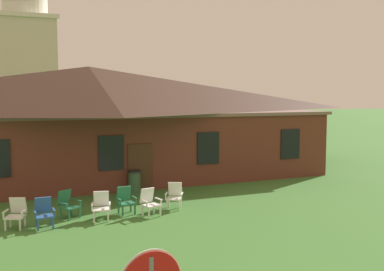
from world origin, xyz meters
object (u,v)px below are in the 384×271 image
at_px(lawn_chair_near_door, 44,212).
at_px(lawn_chair_middle, 101,205).
at_px(lawn_chair_right_end, 125,199).
at_px(trash_bin, 134,182).
at_px(lawn_chair_by_porch, 16,212).
at_px(lawn_chair_under_eave, 175,195).
at_px(lawn_chair_left_end, 68,204).
at_px(lawn_chair_far_side, 150,201).

distance_m(lawn_chair_near_door, lawn_chair_middle, 1.89).
relative_size(lawn_chair_right_end, trash_bin, 0.98).
bearing_deg(lawn_chair_near_door, trash_bin, 43.46).
distance_m(lawn_chair_by_porch, lawn_chair_near_door, 0.86).
bearing_deg(lawn_chair_under_eave, lawn_chair_middle, -169.72).
height_order(lawn_chair_left_end, lawn_chair_under_eave, same).
bearing_deg(lawn_chair_by_porch, trash_bin, 36.24).
bearing_deg(lawn_chair_left_end, lawn_chair_under_eave, -2.21).
xyz_separation_m(lawn_chair_middle, trash_bin, (2.19, 3.66, -0.00)).
bearing_deg(lawn_chair_under_eave, lawn_chair_by_porch, -175.47).
xyz_separation_m(lawn_chair_by_porch, trash_bin, (4.89, 3.58, -0.00)).
bearing_deg(lawn_chair_far_side, lawn_chair_by_porch, 177.23).
relative_size(lawn_chair_near_door, lawn_chair_under_eave, 1.00).
height_order(lawn_chair_far_side, trash_bin, trash_bin).
bearing_deg(lawn_chair_far_side, lawn_chair_middle, 175.47).
height_order(lawn_chair_far_side, lawn_chair_under_eave, same).
distance_m(lawn_chair_left_end, trash_bin, 4.39).
xyz_separation_m(lawn_chair_middle, lawn_chair_right_end, (0.97, 0.49, 0.00)).
xyz_separation_m(lawn_chair_near_door, lawn_chair_left_end, (0.86, 0.87, 0.00)).
relative_size(lawn_chair_left_end, lawn_chair_right_end, 1.00).
distance_m(lawn_chair_near_door, lawn_chair_right_end, 2.94).
xyz_separation_m(lawn_chair_near_door, trash_bin, (4.07, 3.86, -0.00)).
distance_m(lawn_chair_middle, lawn_chair_right_end, 1.09).
relative_size(lawn_chair_by_porch, lawn_chair_far_side, 1.00).
height_order(lawn_chair_near_door, lawn_chair_under_eave, same).
relative_size(lawn_chair_near_door, trash_bin, 0.98).
bearing_deg(lawn_chair_middle, lawn_chair_near_door, -173.98).
distance_m(lawn_chair_far_side, lawn_chair_under_eave, 1.35).
distance_m(lawn_chair_near_door, lawn_chair_far_side, 3.56).
height_order(lawn_chair_middle, lawn_chair_under_eave, same).
distance_m(lawn_chair_by_porch, lawn_chair_under_eave, 5.58).
bearing_deg(lawn_chair_left_end, trash_bin, 42.94).
height_order(lawn_chair_middle, trash_bin, trash_bin).
bearing_deg(trash_bin, lawn_chair_right_end, -111.02).
height_order(lawn_chair_middle, lawn_chair_far_side, same).
bearing_deg(trash_bin, lawn_chair_by_porch, -143.76).
bearing_deg(trash_bin, lawn_chair_under_eave, -77.92).
bearing_deg(lawn_chair_left_end, lawn_chair_by_porch, -160.54).
height_order(lawn_chair_left_end, trash_bin, trash_bin).
xyz_separation_m(lawn_chair_under_eave, trash_bin, (-0.67, 3.14, -0.00)).
xyz_separation_m(lawn_chair_right_end, trash_bin, (1.22, 3.17, -0.00)).
xyz_separation_m(lawn_chair_by_porch, lawn_chair_left_end, (1.67, 0.59, 0.00)).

